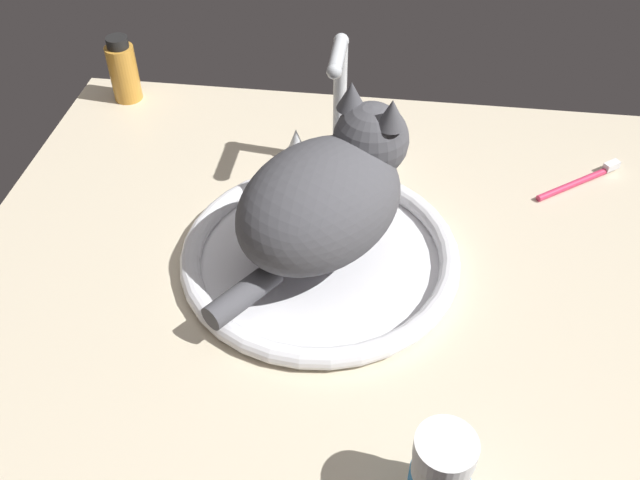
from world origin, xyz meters
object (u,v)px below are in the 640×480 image
object	(u,v)px
pill_bottle	(440,473)
cat	(329,194)
faucet	(339,118)
sink_basin	(320,255)
toothbrush	(581,180)
amber_bottle	(123,70)

from	to	relation	value
pill_bottle	cat	bearing A→B (deg)	114.13
cat	faucet	bearing A→B (deg)	92.79
sink_basin	cat	size ratio (longest dim) A/B	1.20
sink_basin	cat	bearing A→B (deg)	54.74
toothbrush	sink_basin	bearing A→B (deg)	-149.65
toothbrush	amber_bottle	bearing A→B (deg)	169.16
cat	amber_bottle	size ratio (longest dim) A/B	2.68
sink_basin	toothbrush	bearing A→B (deg)	30.35
faucet	toothbrush	size ratio (longest dim) A/B	1.61
cat	pill_bottle	bearing A→B (deg)	-65.87
sink_basin	amber_bottle	size ratio (longest dim) A/B	3.21
cat	pill_bottle	distance (cm)	36.76
sink_basin	pill_bottle	xyz separation A→B (cm)	(15.82, -31.68, 3.56)
cat	toothbrush	xyz separation A→B (cm)	(36.44, 20.50, -10.20)
amber_bottle	toothbrush	bearing A→B (deg)	-10.84
sink_basin	pill_bottle	distance (cm)	35.59
sink_basin	amber_bottle	xyz separation A→B (cm)	(-39.37, 36.62, 4.27)
cat	sink_basin	bearing A→B (deg)	-125.26
cat	amber_bottle	bearing A→B (deg)	138.91
faucet	cat	bearing A→B (deg)	-87.21
sink_basin	cat	xyz separation A→B (cm)	(1.00, 1.41, 9.61)
amber_bottle	pill_bottle	bearing A→B (deg)	-51.06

